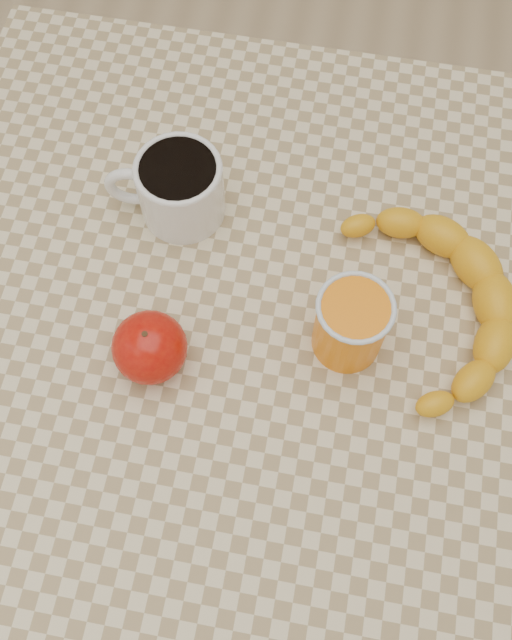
% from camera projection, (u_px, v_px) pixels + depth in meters
% --- Properties ---
extents(ground, '(3.00, 3.00, 0.00)m').
position_uv_depth(ground, '(256.00, 473.00, 1.44)').
color(ground, tan).
rests_on(ground, ground).
extents(table, '(0.80, 0.80, 0.75)m').
position_uv_depth(table, '(256.00, 356.00, 0.83)').
color(table, beige).
rests_on(table, ground).
extents(coffee_mug, '(0.14, 0.10, 0.08)m').
position_uv_depth(coffee_mug, '(178.00, 187.00, 0.77)').
color(coffee_mug, white).
rests_on(coffee_mug, table).
extents(orange_juice_glass, '(0.08, 0.08, 0.09)m').
position_uv_depth(orange_juice_glass, '(351.00, 324.00, 0.71)').
color(orange_juice_glass, orange).
rests_on(orange_juice_glass, table).
extents(apple, '(0.10, 0.10, 0.07)m').
position_uv_depth(apple, '(150.00, 347.00, 0.71)').
color(apple, '#A00905').
rests_on(apple, table).
extents(banana, '(0.36, 0.40, 0.05)m').
position_uv_depth(banana, '(436.00, 302.00, 0.74)').
color(banana, '#F0AB15').
rests_on(banana, table).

